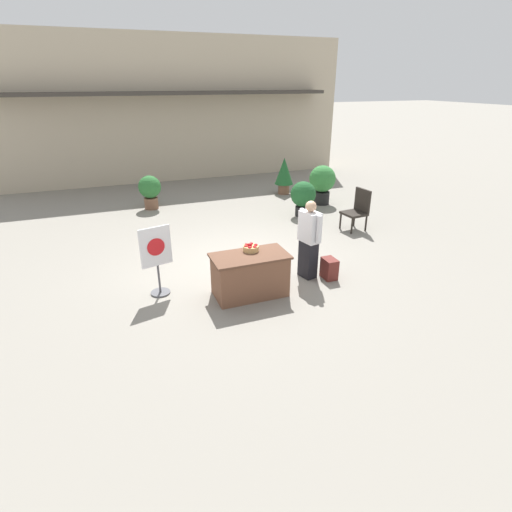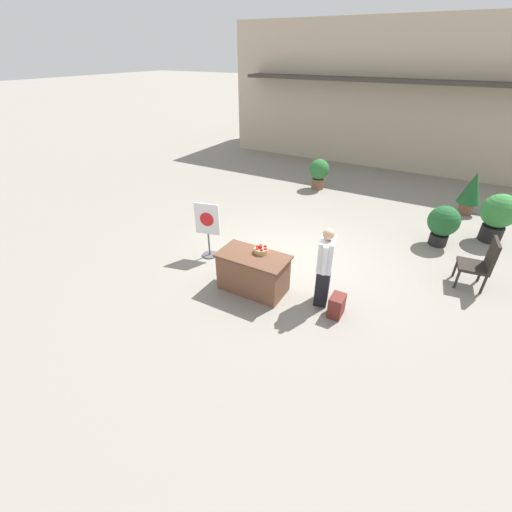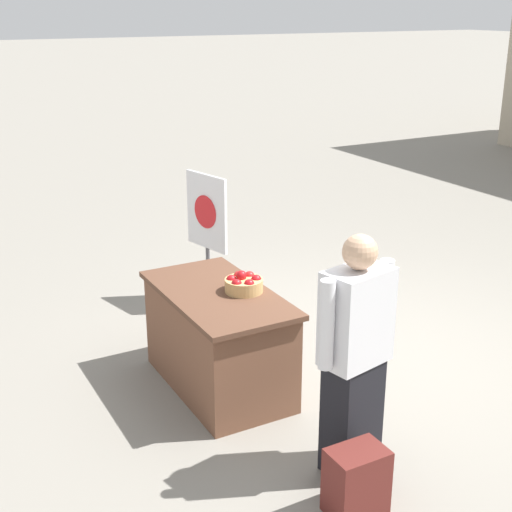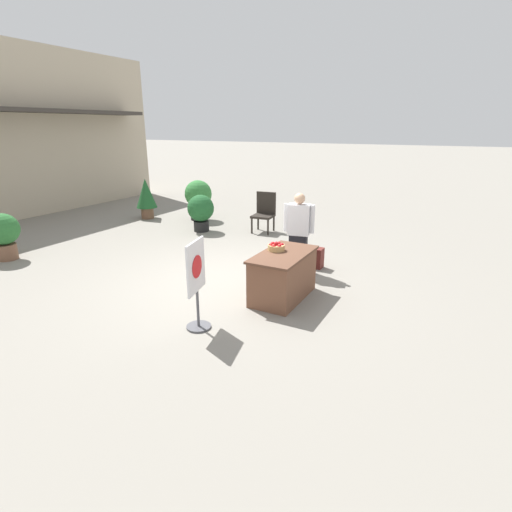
# 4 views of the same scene
# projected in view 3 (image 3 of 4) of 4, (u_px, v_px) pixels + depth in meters

# --- Properties ---
(ground_plane) EXTENTS (120.00, 120.00, 0.00)m
(ground_plane) POSITION_uv_depth(u_px,v_px,m) (373.00, 360.00, 6.01)
(ground_plane) COLOR gray
(display_table) EXTENTS (1.39, 0.74, 0.80)m
(display_table) POSITION_uv_depth(u_px,v_px,m) (219.00, 340.00, 5.48)
(display_table) COLOR brown
(display_table) RESTS_ON ground_plane
(apple_basket) EXTENTS (0.29, 0.29, 0.16)m
(apple_basket) POSITION_uv_depth(u_px,v_px,m) (244.00, 284.00, 5.34)
(apple_basket) COLOR tan
(apple_basket) RESTS_ON display_table
(person_visitor) EXTENTS (0.34, 0.60, 1.59)m
(person_visitor) POSITION_uv_depth(u_px,v_px,m) (355.00, 356.00, 4.36)
(person_visitor) COLOR black
(person_visitor) RESTS_ON ground_plane
(backpack) EXTENTS (0.24, 0.34, 0.42)m
(backpack) POSITION_uv_depth(u_px,v_px,m) (356.00, 482.00, 4.15)
(backpack) COLOR maroon
(backpack) RESTS_ON ground_plane
(poster_board) EXTENTS (0.57, 0.36, 1.31)m
(poster_board) POSITION_uv_depth(u_px,v_px,m) (207.00, 234.00, 6.95)
(poster_board) COLOR #4C4C51
(poster_board) RESTS_ON ground_plane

